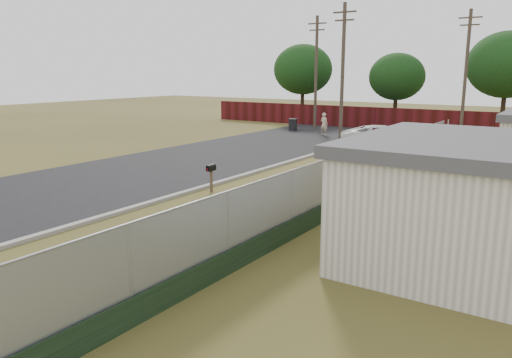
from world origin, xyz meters
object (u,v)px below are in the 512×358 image
Objects in this scene: pickup_truck at (384,137)px; trash_bin at (293,124)px; mailbox at (211,170)px; pedestrian at (324,124)px; fire_hydrant at (115,264)px.

trash_bin is (-9.58, 5.55, -0.24)m from pickup_truck.
pedestrian reaches higher than mailbox.
pickup_truck reaches higher than mailbox.
pedestrian is at bearing 36.91° from pickup_truck.
pickup_truck reaches higher than trash_bin.
mailbox reaches higher than fire_hydrant.
mailbox is 1.18× the size of trash_bin.
mailbox is 21.65m from trash_bin.
mailbox is at bearing 112.68° from pedestrian.
pedestrian is 1.77× the size of trash_bin.
fire_hydrant is 0.80× the size of trash_bin.
pickup_truck is at bearing -30.10° from trash_bin.
fire_hydrant is at bearing 116.06° from pedestrian.
fire_hydrant is 27.69m from pedestrian.
pickup_truck is (1.80, 14.65, -0.16)m from mailbox.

